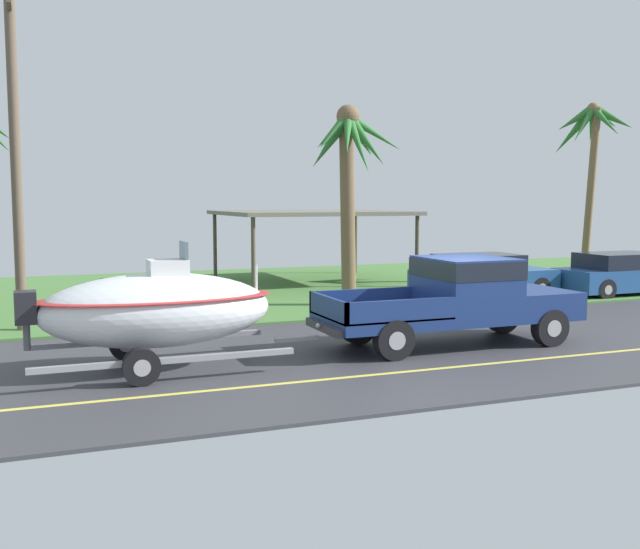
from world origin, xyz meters
TOP-DOWN VIEW (x-y plane):
  - ground at (0.00, 8.38)m, footprint 36.00×22.00m
  - pickup_truck_towing at (0.26, 0.04)m, footprint 5.91×2.01m
  - boat_on_trailer at (-6.31, 0.04)m, footprint 5.58×2.39m
  - parked_sedan_near at (9.71, 5.29)m, footprint 4.56×1.91m
  - parked_sedan_far at (5.04, 6.46)m, footprint 4.52×1.95m
  - carport_awning at (1.29, 12.04)m, footprint 6.49×5.75m
  - palm_tree_near_left at (11.16, 8.72)m, footprint 2.85×3.31m
  - palm_tree_mid at (0.25, 6.23)m, footprint 3.06×2.83m
  - utility_pole at (-8.64, 5.13)m, footprint 0.24×1.80m

SIDE VIEW (x-z plane):
  - ground at x=0.00m, z-range -0.07..0.04m
  - parked_sedan_near at x=9.71m, z-range -0.02..1.36m
  - parked_sedan_far at x=5.04m, z-range -0.02..1.36m
  - pickup_truck_towing at x=0.26m, z-range 0.10..1.99m
  - boat_on_trailer at x=-6.31m, z-range -0.06..2.30m
  - carport_awning at x=1.29m, z-range 1.23..3.92m
  - utility_pole at x=-8.64m, z-range 0.15..8.16m
  - palm_tree_mid at x=0.25m, z-range 1.39..7.22m
  - palm_tree_near_left at x=11.16m, z-range 1.94..8.63m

